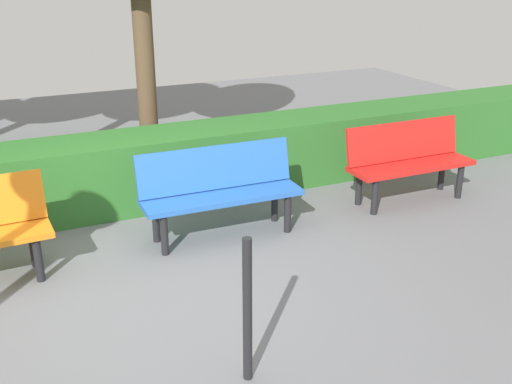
% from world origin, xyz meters
% --- Properties ---
extents(ground_plane, '(16.00, 16.00, 0.00)m').
position_xyz_m(ground_plane, '(0.00, 0.00, 0.00)').
color(ground_plane, slate).
extents(bench_red, '(1.44, 0.48, 0.86)m').
position_xyz_m(bench_red, '(-3.23, -0.69, 0.48)').
color(bench_red, red).
rests_on(bench_red, ground_plane).
extents(bench_blue, '(1.55, 0.51, 0.86)m').
position_xyz_m(bench_blue, '(-1.01, -0.71, 0.48)').
color(bench_blue, blue).
rests_on(bench_blue, ground_plane).
extents(hedge_row, '(11.82, 0.76, 0.77)m').
position_xyz_m(hedge_row, '(-0.98, -1.80, 0.39)').
color(hedge_row, '#2D6B28').
rests_on(hedge_row, ground_plane).
extents(railing_post_mid, '(0.06, 0.06, 1.00)m').
position_xyz_m(railing_post_mid, '(-0.34, 1.42, 0.50)').
color(railing_post_mid, black).
rests_on(railing_post_mid, ground_plane).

